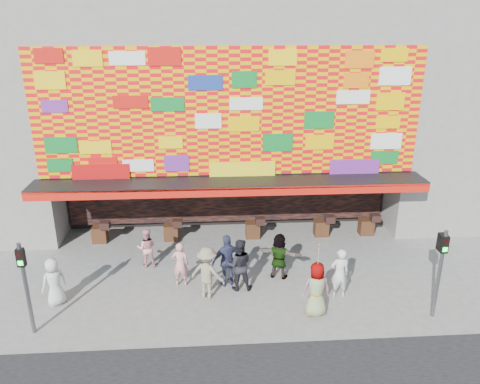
{
  "coord_description": "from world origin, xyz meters",
  "views": [
    {
      "loc": [
        -0.78,
        -13.68,
        8.91
      ],
      "look_at": [
        0.28,
        2.0,
        3.08
      ],
      "focal_mm": 35.0,
      "sensor_mm": 36.0,
      "label": 1
    }
  ],
  "objects_px": {
    "ped_b": "(180,264)",
    "ped_d": "(207,273)",
    "ped_c": "(239,265)",
    "parasol": "(319,256)",
    "ped_i": "(147,248)",
    "ped_g": "(316,289)",
    "signal_right": "(441,264)",
    "ped_f": "(279,256)",
    "ped_a": "(54,282)",
    "ped_e": "(228,260)",
    "signal_left": "(25,279)",
    "ped_h": "(340,273)"
  },
  "relations": [
    {
      "from": "ped_g",
      "to": "parasol",
      "type": "height_order",
      "value": "parasol"
    },
    {
      "from": "ped_g",
      "to": "parasol",
      "type": "distance_m",
      "value": 1.2
    },
    {
      "from": "signal_right",
      "to": "ped_i",
      "type": "relative_size",
      "value": 1.96
    },
    {
      "from": "ped_h",
      "to": "ped_f",
      "type": "bearing_deg",
      "value": -41.97
    },
    {
      "from": "signal_left",
      "to": "ped_a",
      "type": "relative_size",
      "value": 1.81
    },
    {
      "from": "ped_c",
      "to": "parasol",
      "type": "bearing_deg",
      "value": 145.63
    },
    {
      "from": "ped_h",
      "to": "ped_e",
      "type": "bearing_deg",
      "value": -19.69
    },
    {
      "from": "ped_g",
      "to": "ped_c",
      "type": "bearing_deg",
      "value": -37.72
    },
    {
      "from": "ped_c",
      "to": "ped_i",
      "type": "bearing_deg",
      "value": -27.0
    },
    {
      "from": "ped_a",
      "to": "ped_c",
      "type": "distance_m",
      "value": 6.13
    },
    {
      "from": "signal_right",
      "to": "ped_f",
      "type": "relative_size",
      "value": 1.74
    },
    {
      "from": "ped_c",
      "to": "ped_b",
      "type": "bearing_deg",
      "value": -8.79
    },
    {
      "from": "ped_a",
      "to": "ped_e",
      "type": "height_order",
      "value": "ped_e"
    },
    {
      "from": "ped_i",
      "to": "parasol",
      "type": "height_order",
      "value": "parasol"
    },
    {
      "from": "ped_b",
      "to": "parasol",
      "type": "height_order",
      "value": "parasol"
    },
    {
      "from": "ped_b",
      "to": "parasol",
      "type": "bearing_deg",
      "value": 159.54
    },
    {
      "from": "ped_b",
      "to": "ped_e",
      "type": "xyz_separation_m",
      "value": [
        1.66,
        -0.1,
        0.14
      ]
    },
    {
      "from": "parasol",
      "to": "signal_right",
      "type": "bearing_deg",
      "value": -5.36
    },
    {
      "from": "ped_h",
      "to": "ped_a",
      "type": "bearing_deg",
      "value": -5.89
    },
    {
      "from": "ped_c",
      "to": "ped_g",
      "type": "xyz_separation_m",
      "value": [
        2.33,
        -1.69,
        -0.03
      ]
    },
    {
      "from": "ped_g",
      "to": "ped_e",
      "type": "bearing_deg",
      "value": -37.73
    },
    {
      "from": "ped_c",
      "to": "ped_f",
      "type": "relative_size",
      "value": 1.1
    },
    {
      "from": "parasol",
      "to": "ped_a",
      "type": "bearing_deg",
      "value": 172.11
    },
    {
      "from": "ped_b",
      "to": "ped_d",
      "type": "xyz_separation_m",
      "value": [
        0.95,
        -0.83,
        0.1
      ]
    },
    {
      "from": "ped_f",
      "to": "ped_i",
      "type": "relative_size",
      "value": 1.12
    },
    {
      "from": "ped_i",
      "to": "ped_b",
      "type": "bearing_deg",
      "value": 129.21
    },
    {
      "from": "ped_a",
      "to": "ped_g",
      "type": "bearing_deg",
      "value": 133.68
    },
    {
      "from": "ped_d",
      "to": "ped_f",
      "type": "xyz_separation_m",
      "value": [
        2.59,
        1.14,
        -0.07
      ]
    },
    {
      "from": "ped_e",
      "to": "parasol",
      "type": "relative_size",
      "value": 1.09
    },
    {
      "from": "ped_i",
      "to": "ped_g",
      "type": "bearing_deg",
      "value": 145.0
    },
    {
      "from": "signal_right",
      "to": "ped_i",
      "type": "height_order",
      "value": "signal_right"
    },
    {
      "from": "signal_right",
      "to": "ped_c",
      "type": "height_order",
      "value": "signal_right"
    },
    {
      "from": "signal_left",
      "to": "ped_f",
      "type": "distance_m",
      "value": 8.36
    },
    {
      "from": "ped_a",
      "to": "ped_i",
      "type": "relative_size",
      "value": 1.08
    },
    {
      "from": "ped_a",
      "to": "ped_d",
      "type": "bearing_deg",
      "value": 142.32
    },
    {
      "from": "ped_a",
      "to": "ped_h",
      "type": "relative_size",
      "value": 0.93
    },
    {
      "from": "signal_left",
      "to": "ped_f",
      "type": "xyz_separation_m",
      "value": [
        7.84,
        2.73,
        -1.0
      ]
    },
    {
      "from": "signal_right",
      "to": "ped_c",
      "type": "relative_size",
      "value": 1.59
    },
    {
      "from": "ped_e",
      "to": "ped_g",
      "type": "relative_size",
      "value": 1.05
    },
    {
      "from": "signal_left",
      "to": "ped_f",
      "type": "bearing_deg",
      "value": 19.17
    },
    {
      "from": "ped_i",
      "to": "signal_right",
      "type": "bearing_deg",
      "value": 154.36
    },
    {
      "from": "ped_f",
      "to": "ped_g",
      "type": "distance_m",
      "value": 2.52
    },
    {
      "from": "signal_left",
      "to": "signal_right",
      "type": "relative_size",
      "value": 1.0
    },
    {
      "from": "signal_left",
      "to": "ped_g",
      "type": "distance_m",
      "value": 8.74
    },
    {
      "from": "ped_a",
      "to": "ped_b",
      "type": "relative_size",
      "value": 1.0
    },
    {
      "from": "signal_left",
      "to": "ped_c",
      "type": "xyz_separation_m",
      "value": [
        6.35,
        2.04,
        -0.92
      ]
    },
    {
      "from": "ped_h",
      "to": "ped_i",
      "type": "distance_m",
      "value": 7.21
    },
    {
      "from": "ped_b",
      "to": "ped_i",
      "type": "distance_m",
      "value": 2.0
    },
    {
      "from": "ped_g",
      "to": "ped_b",
      "type": "bearing_deg",
      "value": -27.03
    },
    {
      "from": "ped_a",
      "to": "ped_f",
      "type": "height_order",
      "value": "ped_f"
    }
  ]
}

